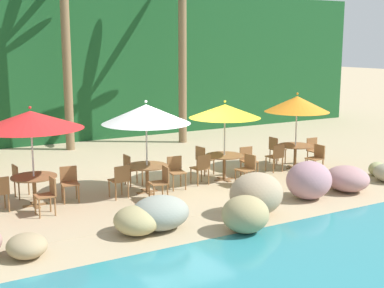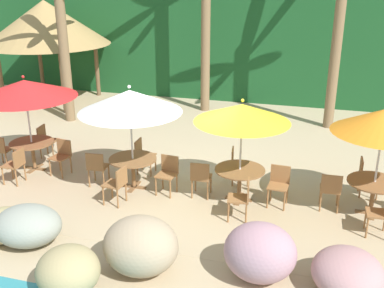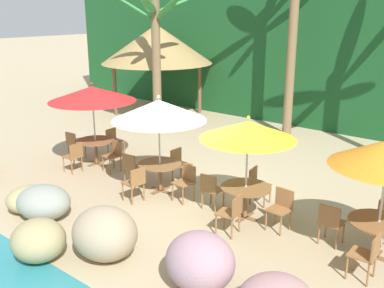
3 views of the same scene
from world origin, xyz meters
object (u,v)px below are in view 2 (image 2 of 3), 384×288
umbrella_white (130,101)px  chair_orange_right (383,212)px  chair_yellow_right (243,197)px  umbrella_yellow (242,113)px  umbrella_red (25,89)px  chair_red_right (16,163)px  palapa_hut (46,23)px  chair_orange_inland (365,174)px  chair_white_right (118,183)px  chair_red_seaward (62,154)px  chair_yellow_inland (237,163)px  chair_yellow_seaward (279,183)px  dining_table_red (32,147)px  chair_orange_left (331,189)px  umbrella_orange (384,121)px  palm_tree_nearest (62,24)px  chair_white_inland (143,154)px  chair_red_inland (46,139)px  chair_red_left (1,149)px  chair_yellow_left (201,177)px  dining_table_yellow (240,174)px  chair_white_seaward (168,172)px  dining_table_orange (374,187)px  chair_white_left (97,166)px  dining_table_white (133,163)px

umbrella_white → chair_orange_right: umbrella_white is taller
chair_yellow_right → umbrella_yellow: bearing=104.5°
umbrella_red → chair_red_right: bearing=-82.4°
chair_red_right → palapa_hut: size_ratio=0.19×
chair_orange_inland → chair_white_right: bearing=-159.6°
chair_red_seaward → chair_yellow_right: 4.82m
umbrella_red → chair_orange_right: bearing=-6.5°
chair_yellow_inland → chair_orange_inland: 2.89m
chair_yellow_right → palapa_hut: 11.45m
chair_orange_right → palapa_hut: palapa_hut is taller
chair_red_right → chair_yellow_right: 5.46m
chair_yellow_seaward → palapa_hut: palapa_hut is taller
dining_table_red → chair_orange_inland: size_ratio=1.26×
chair_white_right → umbrella_yellow: umbrella_yellow is taller
umbrella_red → chair_red_seaward: size_ratio=2.87×
umbrella_red → chair_orange_left: (7.27, -0.20, -1.60)m
umbrella_orange → palm_tree_nearest: size_ratio=0.49×
chair_red_seaward → chair_orange_inland: bearing=6.4°
umbrella_red → chair_orange_right: (8.23, -0.93, -1.60)m
chair_white_right → palm_tree_nearest: size_ratio=0.18×
chair_white_inland → chair_yellow_inland: bearing=1.2°
umbrella_red → chair_red_inland: 1.81m
chair_red_left → chair_orange_inland: 8.91m
chair_red_left → umbrella_white: (3.71, -0.15, 1.58)m
chair_red_left → umbrella_white: 4.04m
umbrella_yellow → chair_yellow_left: 1.72m
chair_red_inland → chair_orange_left: 7.51m
chair_white_right → dining_table_yellow: 2.65m
dining_table_red → chair_orange_left: (7.27, -0.20, -0.10)m
chair_yellow_right → chair_orange_left: same height
chair_white_inland → chair_orange_left: 4.57m
chair_white_inland → umbrella_orange: 5.60m
chair_white_seaward → chair_yellow_right: bearing=-22.0°
chair_red_left → dining_table_yellow: size_ratio=0.79×
dining_table_red → chair_yellow_right: size_ratio=1.26×
chair_red_seaward → palm_tree_nearest: palm_tree_nearest is taller
dining_table_orange → chair_yellow_seaward: bearing=-176.8°
chair_white_left → chair_yellow_right: 3.58m
chair_red_seaward → dining_table_yellow: (4.50, -0.19, 0.10)m
umbrella_red → palm_tree_nearest: 4.25m
dining_table_white → chair_yellow_inland: chair_yellow_inland is taller
chair_red_inland → chair_red_right: bearing=-80.8°
umbrella_red → chair_white_inland: 3.24m
chair_red_right → chair_orange_inland: 8.07m
chair_yellow_left → chair_yellow_right: same height
chair_white_left → chair_orange_inland: bearing=11.7°
dining_table_orange → palm_tree_nearest: size_ratio=0.23×
dining_table_orange → chair_orange_inland: (-0.10, 0.85, -0.10)m
chair_white_inland → dining_table_orange: 5.39m
chair_yellow_inland → palm_tree_nearest: bearing=152.4°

